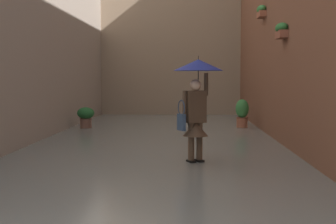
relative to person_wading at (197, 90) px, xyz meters
name	(u,v)px	position (x,y,z in m)	size (l,w,h in m)	color
ground_plane	(157,146)	(0.94, -2.77, -1.47)	(60.00, 60.00, 0.00)	#605B56
flood_water	(157,145)	(0.94, -2.77, -1.44)	(6.99, 26.19, 0.06)	slate
person_wading	(197,90)	(0.00, 0.00, 0.00)	(0.98, 0.98, 2.13)	black
potted_plant_far_right	(86,116)	(3.51, -6.67, -1.03)	(0.56, 0.56, 0.74)	brown
potted_plant_far_left	(242,113)	(-1.63, -7.01, -0.93)	(0.43, 0.43, 0.99)	#9E563D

